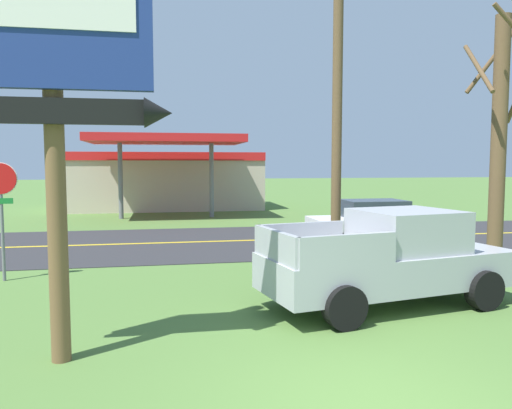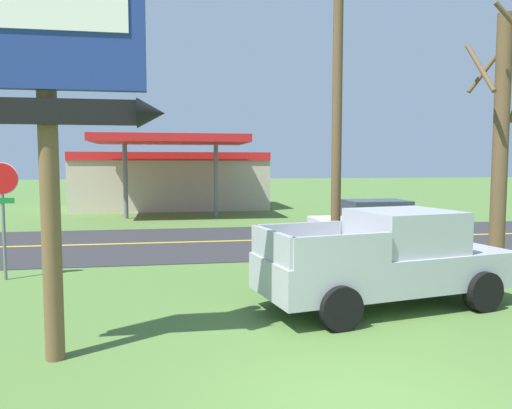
% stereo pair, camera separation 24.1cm
% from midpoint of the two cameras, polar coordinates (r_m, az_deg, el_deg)
% --- Properties ---
extents(road_asphalt, '(140.00, 8.00, 0.02)m').
position_cam_midpoint_polar(road_asphalt, '(18.69, -3.20, -4.23)').
color(road_asphalt, '#2B2B2D').
rests_on(road_asphalt, ground).
extents(road_centre_line, '(126.00, 0.20, 0.01)m').
position_cam_midpoint_polar(road_centre_line, '(18.69, -3.20, -4.19)').
color(road_centre_line, gold).
rests_on(road_centre_line, road_asphalt).
extents(motel_sign, '(3.08, 0.54, 6.59)m').
position_cam_midpoint_polar(motel_sign, '(7.77, -23.05, 15.93)').
color(motel_sign, brown).
rests_on(motel_sign, ground).
extents(stop_sign, '(0.80, 0.08, 2.95)m').
position_cam_midpoint_polar(stop_sign, '(13.77, -27.70, 0.47)').
color(stop_sign, slate).
rests_on(stop_sign, ground).
extents(utility_pole, '(1.80, 0.26, 9.12)m').
position_cam_midpoint_polar(utility_pole, '(13.34, 8.81, 13.00)').
color(utility_pole, brown).
rests_on(utility_pole, ground).
extents(bare_tree, '(1.75, 1.77, 6.85)m').
position_cam_midpoint_polar(bare_tree, '(14.78, 25.71, 6.97)').
color(bare_tree, brown).
rests_on(bare_tree, ground).
extents(gas_station, '(12.00, 11.50, 4.40)m').
position_cam_midpoint_polar(gas_station, '(32.64, -10.49, 2.94)').
color(gas_station, beige).
rests_on(gas_station, ground).
extents(pickup_silver_parked_on_lawn, '(5.48, 2.96, 1.96)m').
position_cam_midpoint_polar(pickup_silver_parked_on_lawn, '(10.57, 14.54, -6.08)').
color(pickup_silver_parked_on_lawn, '#A8AAAF').
rests_on(pickup_silver_parked_on_lawn, ground).
extents(car_white_near_lane, '(4.20, 2.00, 1.64)m').
position_cam_midpoint_polar(car_white_near_lane, '(17.88, 12.63, -2.09)').
color(car_white_near_lane, silver).
rests_on(car_white_near_lane, ground).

